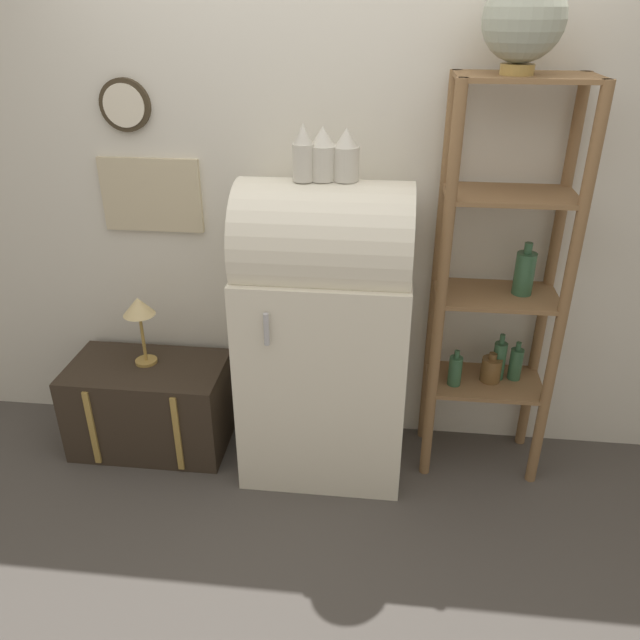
% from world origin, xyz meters
% --- Properties ---
extents(ground_plane, '(12.00, 12.00, 0.00)m').
position_xyz_m(ground_plane, '(0.00, 0.00, 0.00)').
color(ground_plane, '#4C4742').
extents(wall_back, '(7.00, 0.09, 2.70)m').
position_xyz_m(wall_back, '(-0.01, 0.57, 1.35)').
color(wall_back, silver).
rests_on(wall_back, ground_plane).
extents(refrigerator, '(0.77, 0.61, 1.45)m').
position_xyz_m(refrigerator, '(-0.00, 0.26, 0.74)').
color(refrigerator, silver).
rests_on(refrigerator, ground_plane).
extents(suitcase_trunk, '(0.79, 0.46, 0.47)m').
position_xyz_m(suitcase_trunk, '(-0.92, 0.29, 0.24)').
color(suitcase_trunk, '#33281E').
rests_on(suitcase_trunk, ground_plane).
extents(shelf_unit, '(0.57, 0.35, 1.87)m').
position_xyz_m(shelf_unit, '(0.78, 0.36, 0.99)').
color(shelf_unit, olive).
rests_on(shelf_unit, ground_plane).
extents(globe, '(0.31, 0.31, 0.35)m').
position_xyz_m(globe, '(0.73, 0.32, 2.06)').
color(globe, '#AD8942').
rests_on(globe, shelf_unit).
extents(vase_left, '(0.09, 0.09, 0.23)m').
position_xyz_m(vase_left, '(-0.09, 0.25, 1.56)').
color(vase_left, beige).
rests_on(vase_left, refrigerator).
extents(vase_center, '(0.12, 0.12, 0.22)m').
position_xyz_m(vase_center, '(-0.01, 0.27, 1.56)').
color(vase_center, beige).
rests_on(vase_center, refrigerator).
extents(vase_right, '(0.11, 0.11, 0.21)m').
position_xyz_m(vase_right, '(0.09, 0.28, 1.55)').
color(vase_right, beige).
rests_on(vase_right, refrigerator).
extents(desk_lamp, '(0.16, 0.16, 0.36)m').
position_xyz_m(desk_lamp, '(-0.92, 0.32, 0.76)').
color(desk_lamp, '#AD8942').
rests_on(desk_lamp, suitcase_trunk).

